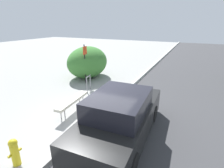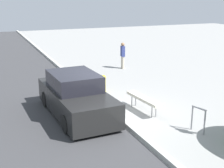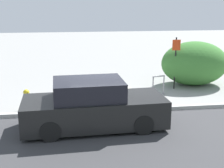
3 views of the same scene
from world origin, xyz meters
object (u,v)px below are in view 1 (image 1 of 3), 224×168
object	(u,v)px
sign_post	(85,61)
parked_car_near	(120,118)
bike_rack	(88,82)
fire_hydrant	(15,151)
bench	(72,101)

from	to	relation	value
sign_post	parked_car_near	size ratio (longest dim) A/B	0.52
bike_rack	parked_car_near	distance (m)	4.29
sign_post	parked_car_near	xyz separation A→B (m)	(-3.93, -3.93, -0.70)
bike_rack	fire_hydrant	xyz separation A→B (m)	(-5.20, -1.16, -0.09)
fire_hydrant	bench	bearing A→B (deg)	8.76
bike_rack	parked_car_near	size ratio (longest dim) A/B	0.19
bike_rack	fire_hydrant	distance (m)	5.33
bench	fire_hydrant	world-z (taller)	fire_hydrant
sign_post	parked_car_near	distance (m)	5.60
bench	sign_post	world-z (taller)	sign_post
bench	bike_rack	bearing A→B (deg)	12.29
bike_rack	sign_post	xyz separation A→B (m)	(0.97, 0.82, 0.88)
fire_hydrant	parked_car_near	bearing A→B (deg)	-40.95
sign_post	fire_hydrant	size ratio (longest dim) A/B	3.01
fire_hydrant	parked_car_near	world-z (taller)	parked_car_near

